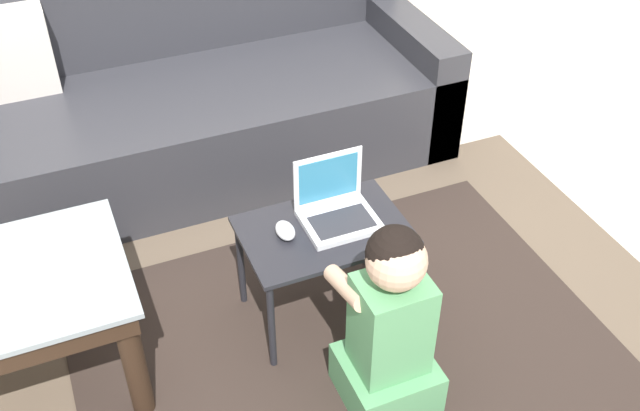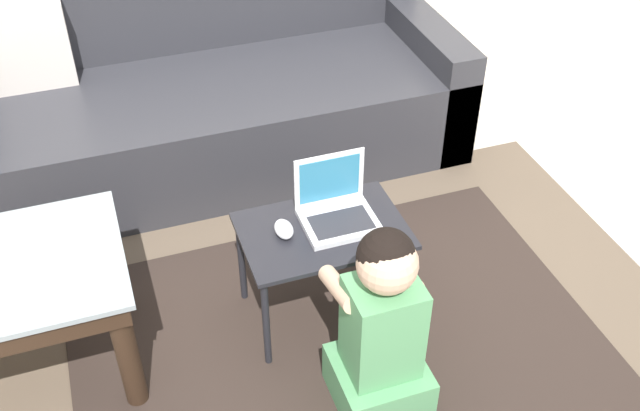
% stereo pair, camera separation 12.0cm
% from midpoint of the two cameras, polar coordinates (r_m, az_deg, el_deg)
% --- Properties ---
extents(ground_plane, '(16.00, 16.00, 0.00)m').
position_cam_midpoint_polar(ground_plane, '(2.67, 0.41, -10.02)').
color(ground_plane, beige).
extents(area_rug, '(2.49, 1.89, 0.01)m').
position_cam_midpoint_polar(area_rug, '(2.62, 0.73, -11.12)').
color(area_rug, brown).
rests_on(area_rug, ground_plane).
extents(couch, '(2.19, 0.90, 0.88)m').
position_cam_midpoint_polar(couch, '(3.42, -10.81, 8.01)').
color(couch, '#2D2D33').
rests_on(couch, ground_plane).
extents(laptop_desk, '(0.55, 0.37, 0.40)m').
position_cam_midpoint_polar(laptop_desk, '(2.51, -1.08, -2.70)').
color(laptop_desk, black).
rests_on(laptop_desk, ground_plane).
extents(laptop, '(0.24, 0.21, 0.22)m').
position_cam_midpoint_polar(laptop, '(2.49, -0.09, -0.40)').
color(laptop, silver).
rests_on(laptop, laptop_desk).
extents(computer_mouse, '(0.06, 0.10, 0.04)m').
position_cam_midpoint_polar(computer_mouse, '(2.44, -4.07, -1.94)').
color(computer_mouse, silver).
rests_on(computer_mouse, laptop_desk).
extents(person_seated, '(0.28, 0.36, 0.70)m').
position_cam_midpoint_polar(person_seated, '(2.27, 3.83, -9.15)').
color(person_seated, '#518E5B').
rests_on(person_seated, ground_plane).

